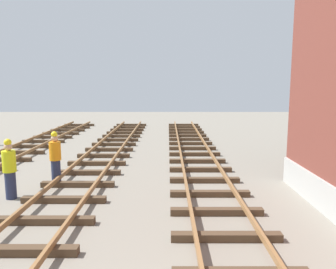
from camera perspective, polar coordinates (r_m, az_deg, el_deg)
name	(u,v)px	position (r m, az deg, el deg)	size (l,w,h in m)	color
track_worker_foreground	(56,158)	(12.43, -18.61, -3.78)	(0.40, 0.40, 1.87)	#262D4C
track_worker_distant	(10,169)	(11.31, -25.37, -5.36)	(0.40, 0.40, 1.87)	#262D4C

